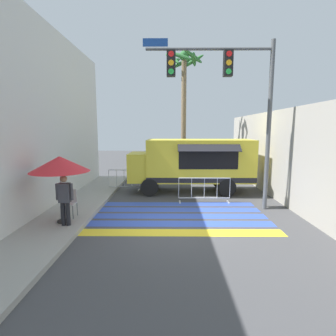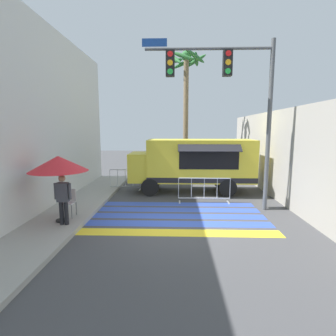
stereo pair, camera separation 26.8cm
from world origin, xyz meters
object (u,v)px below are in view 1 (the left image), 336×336
Objects in this scene: food_truck at (190,162)px; patio_umbrella at (60,164)px; vendor_person at (65,198)px; palm_tree at (184,87)px; traffic_signal_pole at (229,88)px; barricade_front at (204,190)px; barricade_side at (124,180)px; folding_chair at (70,201)px.

food_truck is 2.82× the size of patio_umbrella.
food_truck is 6.61m from vendor_person.
palm_tree is (4.25, 8.72, 3.65)m from patio_umbrella.
traffic_signal_pole is 2.88× the size of barricade_front.
vendor_person is 0.98× the size of barricade_side.
food_truck is at bearing 112.60° from traffic_signal_pole.
palm_tree is (4.04, 9.00, 4.63)m from vendor_person.
barricade_front is 0.28× the size of palm_tree.
folding_chair is at bearing -117.34° from palm_tree.
palm_tree is (3.17, 3.66, 5.14)m from barricade_side.
traffic_signal_pole is 2.98× the size of patio_umbrella.
vendor_person is at bearing -146.18° from barricade_front.
folding_chair is 0.91m from vendor_person.
food_truck is 5.71m from palm_tree.
traffic_signal_pole is 6.82m from barricade_side.
folding_chair is 0.12× the size of palm_tree.
food_truck reaches higher than patio_umbrella.
traffic_signal_pole is at bearing -51.32° from barricade_front.
barricade_front is at bearing -30.37° from barricade_side.
folding_chair is at bearing 109.85° from vendor_person.
folding_chair is 10.44m from palm_tree.
traffic_signal_pole is at bearing 19.07° from patio_umbrella.
vendor_person is at bearing -99.21° from barricade_side.
traffic_signal_pole reaches higher than barricade_side.
barricade_side is at bearing 149.63° from barricade_front.
barricade_side is at bearing 175.73° from food_truck.
food_truck reaches higher than barricade_front.
barricade_side is (0.87, 5.34, -0.50)m from vendor_person.
palm_tree reaches higher than barricade_side.
palm_tree reaches higher than food_truck.
patio_umbrella is at bearing -149.73° from barricade_front.
vendor_person reaches higher than barricade_side.
barricade_side is (-3.32, 0.25, -0.98)m from food_truck.
barricade_side reaches higher than folding_chair.
traffic_signal_pole is 4.03× the size of vendor_person.
food_truck is 2.25m from barricade_front.
food_truck is 6.15m from folding_chair.
traffic_signal_pole is 4.20m from barricade_front.
palm_tree reaches higher than patio_umbrella.
food_truck is 2.73× the size of barricade_front.
palm_tree is at bearing 73.27° from vendor_person.
traffic_signal_pole is at bearing -78.82° from palm_tree.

